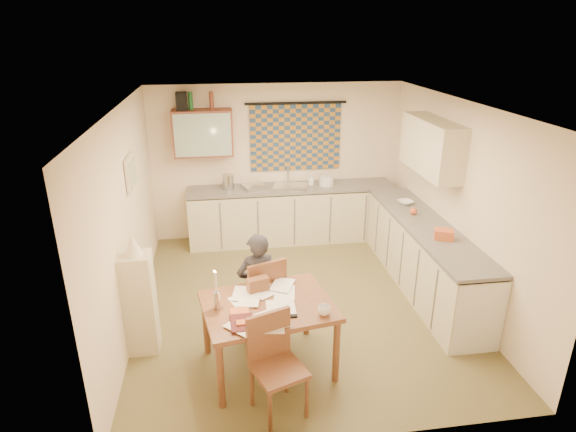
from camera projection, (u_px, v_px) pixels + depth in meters
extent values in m
cube|color=brown|center=(299.00, 302.00, 6.21)|extent=(4.00, 4.50, 0.02)
cube|color=white|center=(301.00, 104.00, 5.28)|extent=(4.00, 4.50, 0.02)
cube|color=#F9E3C3|center=(277.00, 162.00, 7.82)|extent=(4.00, 0.02, 2.50)
cube|color=#F9E3C3|center=(350.00, 316.00, 3.66)|extent=(4.00, 0.02, 2.50)
cube|color=#F9E3C3|center=(126.00, 220.00, 5.47)|extent=(0.02, 4.50, 2.50)
cube|color=#F9E3C3|center=(458.00, 203.00, 6.01)|extent=(0.02, 4.50, 2.50)
cube|color=navy|center=(296.00, 138.00, 7.68)|extent=(1.45, 0.03, 1.05)
cylinder|color=black|center=(296.00, 103.00, 7.46)|extent=(1.60, 0.04, 0.04)
cube|color=brown|center=(203.00, 133.00, 7.30)|extent=(0.90, 0.34, 0.70)
cube|color=#99B2A5|center=(203.00, 135.00, 7.14)|extent=(0.84, 0.02, 0.64)
cube|color=beige|center=(432.00, 146.00, 6.27)|extent=(0.34, 1.30, 0.70)
cube|color=beige|center=(131.00, 172.00, 5.68)|extent=(0.04, 0.50, 0.40)
cube|color=beige|center=(133.00, 172.00, 5.68)|extent=(0.01, 0.42, 0.32)
cube|color=beige|center=(292.00, 215.00, 7.86)|extent=(3.30, 0.60, 0.86)
cube|color=#5D5B57|center=(292.00, 188.00, 7.69)|extent=(3.30, 0.62, 0.04)
cube|color=beige|center=(423.00, 258.00, 6.42)|extent=(0.60, 2.95, 0.86)
cube|color=#5D5B57|center=(427.00, 225.00, 6.25)|extent=(0.62, 2.95, 0.04)
cube|color=white|center=(467.00, 306.00, 5.32)|extent=(0.57, 0.57, 0.85)
cube|color=black|center=(472.00, 271.00, 5.16)|extent=(0.54, 0.54, 0.03)
cube|color=silver|center=(291.00, 189.00, 7.70)|extent=(0.65, 0.59, 0.10)
cylinder|color=silver|center=(288.00, 175.00, 7.79)|extent=(0.04, 0.04, 0.28)
cube|color=silver|center=(254.00, 187.00, 7.59)|extent=(0.43, 0.40, 0.06)
cylinder|color=silver|center=(228.00, 182.00, 7.50)|extent=(0.21, 0.21, 0.24)
cylinder|color=white|center=(326.00, 180.00, 7.73)|extent=(0.26, 0.26, 0.16)
imported|color=white|center=(311.00, 180.00, 7.74)|extent=(0.12, 0.13, 0.17)
imported|color=white|center=(406.00, 202.00, 6.93)|extent=(0.31, 0.31, 0.05)
cube|color=#D35E2E|center=(444.00, 234.00, 5.78)|extent=(0.26, 0.23, 0.12)
sphere|color=#D35E2E|center=(413.00, 211.00, 6.53)|extent=(0.10, 0.10, 0.10)
cube|color=black|center=(182.00, 101.00, 7.08)|extent=(0.16, 0.20, 0.26)
cylinder|color=#195926|center=(191.00, 101.00, 7.10)|extent=(0.08, 0.08, 0.26)
cylinder|color=brown|center=(212.00, 101.00, 7.14)|extent=(0.08, 0.08, 0.26)
cube|color=brown|center=(268.00, 306.00, 4.77)|extent=(1.41, 1.16, 0.05)
cube|color=brown|center=(260.00, 296.00, 5.42)|extent=(0.57, 0.57, 0.04)
cube|color=brown|center=(267.00, 283.00, 5.16)|extent=(0.43, 0.19, 0.49)
cube|color=brown|center=(279.00, 370.00, 4.27)|extent=(0.55, 0.55, 0.04)
cube|color=brown|center=(269.00, 335.00, 4.34)|extent=(0.42, 0.19, 0.47)
imported|color=black|center=(257.00, 287.00, 5.31)|extent=(0.59, 0.50, 1.26)
cube|color=beige|center=(140.00, 303.00, 5.10)|extent=(0.32, 0.30, 1.15)
cone|color=beige|center=(132.00, 245.00, 4.84)|extent=(0.20, 0.20, 0.22)
cube|color=brown|center=(258.00, 285.00, 4.94)|extent=(0.24, 0.16, 0.16)
imported|color=white|center=(324.00, 311.00, 4.56)|extent=(0.21, 0.21, 0.09)
imported|color=maroon|center=(230.00, 324.00, 4.41)|extent=(0.23, 0.30, 0.03)
imported|color=#D35E2E|center=(230.00, 316.00, 4.54)|extent=(0.19, 0.26, 0.02)
cube|color=#D35E2E|center=(243.00, 324.00, 4.41)|extent=(0.12, 0.08, 0.04)
cube|color=black|center=(290.00, 316.00, 4.54)|extent=(0.13, 0.05, 0.02)
cylinder|color=silver|center=(217.00, 301.00, 4.64)|extent=(0.07, 0.07, 0.18)
cylinder|color=white|center=(216.00, 282.00, 4.58)|extent=(0.03, 0.03, 0.22)
sphere|color=#FFCC66|center=(214.00, 271.00, 4.52)|extent=(0.02, 0.02, 0.02)
cube|color=white|center=(249.00, 326.00, 4.40)|extent=(0.31, 0.35, 0.00)
cube|color=white|center=(243.00, 302.00, 4.78)|extent=(0.31, 0.35, 0.00)
cube|color=white|center=(275.00, 320.00, 4.49)|extent=(0.27, 0.34, 0.00)
cube|color=white|center=(285.00, 308.00, 4.68)|extent=(0.22, 0.31, 0.00)
cube|color=white|center=(284.00, 292.00, 4.95)|extent=(0.25, 0.33, 0.00)
cube|color=white|center=(273.00, 324.00, 4.42)|extent=(0.25, 0.33, 0.00)
cube|color=white|center=(261.00, 291.00, 4.97)|extent=(0.34, 0.36, 0.00)
cube|color=white|center=(271.00, 319.00, 4.50)|extent=(0.31, 0.36, 0.00)
cube|color=white|center=(277.00, 308.00, 4.66)|extent=(0.23, 0.31, 0.00)
cube|color=white|center=(258.00, 290.00, 4.98)|extent=(0.28, 0.34, 0.00)
cube|color=white|center=(243.00, 293.00, 4.91)|extent=(0.26, 0.33, 0.00)
cube|color=white|center=(242.00, 327.00, 4.37)|extent=(0.36, 0.36, 0.00)
cube|color=white|center=(249.00, 299.00, 4.81)|extent=(0.26, 0.33, 0.00)
cube|color=white|center=(282.00, 285.00, 5.07)|extent=(0.31, 0.36, 0.00)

